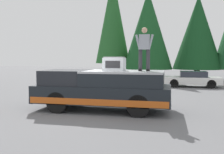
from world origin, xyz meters
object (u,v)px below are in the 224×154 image
pickup_truck (102,89)px  parked_car_white (192,79)px  person_on_truck_bed (144,48)px  compressor_unit (114,64)px  parked_car_black (123,79)px

pickup_truck → parked_car_white: size_ratio=1.35×
person_on_truck_bed → parked_car_white: person_on_truck_bed is taller
compressor_unit → parked_car_white: (9.57, -3.80, -1.35)m
pickup_truck → parked_car_white: 10.46m
compressor_unit → person_on_truck_bed: (0.01, -1.19, 0.62)m
pickup_truck → compressor_unit: bearing=-96.2°
pickup_truck → parked_car_black: 8.80m
pickup_truck → person_on_truck_bed: bearing=-91.7°
pickup_truck → person_on_truck_bed: size_ratio=3.28×
compressor_unit → parked_car_black: (8.83, 1.24, -1.35)m
pickup_truck → parked_car_white: pickup_truck is taller
pickup_truck → parked_car_black: pickup_truck is taller
compressor_unit → person_on_truck_bed: size_ratio=0.50×
compressor_unit → parked_car_black: bearing=8.0°
parked_car_white → parked_car_black: (-0.75, 5.04, 0.00)m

